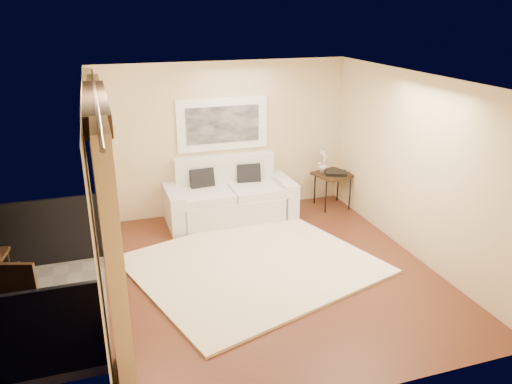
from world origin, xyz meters
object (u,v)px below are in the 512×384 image
side_table (333,176)px  orchid (323,161)px  sofa (229,197)px  balcony_chair_near (14,304)px

side_table → orchid: bearing=149.0°
side_table → orchid: (-0.17, 0.10, 0.29)m
side_table → sofa: bearing=177.1°
sofa → side_table: 1.98m
sofa → orchid: orchid is taller
orchid → balcony_chair_near: 5.72m
orchid → balcony_chair_near: (-4.92, -2.90, -0.28)m
orchid → sofa: bearing=-180.0°
sofa → balcony_chair_near: (-3.13, -2.90, 0.23)m
sofa → orchid: 1.87m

